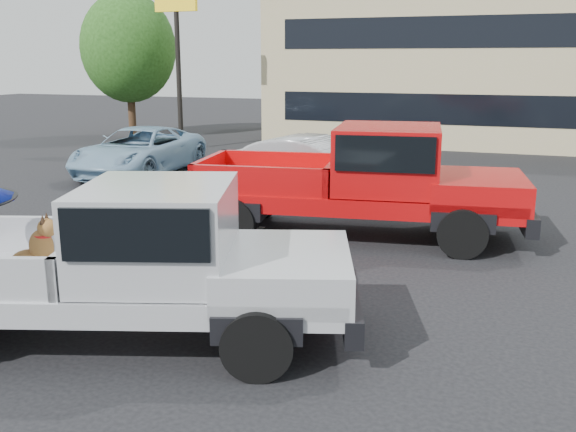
% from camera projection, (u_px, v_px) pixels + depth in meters
% --- Properties ---
extents(ground, '(90.00, 90.00, 0.00)m').
position_uv_depth(ground, '(356.00, 338.00, 7.69)').
color(ground, black).
rests_on(ground, ground).
extents(stripe_left, '(0.12, 5.00, 0.01)m').
position_uv_depth(stripe_left, '(206.00, 263.00, 10.49)').
color(stripe_left, silver).
rests_on(stripe_left, ground).
extents(motel_building, '(20.40, 8.40, 6.30)m').
position_uv_depth(motel_building, '(531.00, 61.00, 25.51)').
color(motel_building, tan).
rests_on(motel_building, ground).
extents(motel_sign, '(1.60, 0.22, 6.00)m').
position_uv_depth(motel_sign, '(177.00, 19.00, 22.65)').
color(motel_sign, black).
rests_on(motel_sign, ground).
extents(tree_left, '(3.96, 3.96, 6.02)m').
position_uv_depth(tree_left, '(128.00, 48.00, 26.91)').
color(tree_left, '#332114').
rests_on(tree_left, ground).
extents(silver_pickup, '(6.02, 3.59, 2.06)m').
position_uv_depth(silver_pickup, '(138.00, 255.00, 7.40)').
color(silver_pickup, black).
rests_on(silver_pickup, ground).
extents(red_pickup, '(6.54, 2.98, 2.08)m').
position_uv_depth(red_pickup, '(377.00, 177.00, 11.83)').
color(red_pickup, black).
rests_on(red_pickup, ground).
extents(silver_sedan, '(4.67, 2.24, 1.48)m').
position_uv_depth(silver_sedan, '(317.00, 169.00, 15.18)').
color(silver_sedan, '#A1A4A8').
rests_on(silver_sedan, ground).
extents(blue_suv, '(2.41, 4.95, 1.36)m').
position_uv_depth(blue_suv, '(139.00, 151.00, 18.49)').
color(blue_suv, '#85AAC6').
rests_on(blue_suv, ground).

